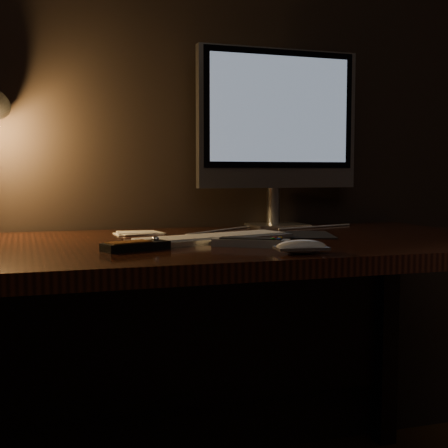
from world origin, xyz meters
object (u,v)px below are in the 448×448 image
object	(u,v)px
media_remote	(136,246)
tv_remote	(251,242)
desk	(190,288)
monitor	(278,122)
mouse	(301,249)
keyboard	(212,238)

from	to	relation	value
media_remote	tv_remote	world-z (taller)	media_remote
desk	tv_remote	xyz separation A→B (m)	(0.09, -0.22, 0.14)
monitor	mouse	xyz separation A→B (m)	(-0.21, -0.62, -0.31)
mouse	media_remote	bearing A→B (deg)	158.91
monitor	keyboard	distance (m)	0.57
keyboard	mouse	distance (m)	0.30
mouse	tv_remote	xyz separation A→B (m)	(-0.06, 0.15, -0.00)
mouse	media_remote	distance (m)	0.36
tv_remote	keyboard	bearing A→B (deg)	142.73
media_remote	tv_remote	distance (m)	0.26
monitor	media_remote	size ratio (longest dim) A/B	3.48
keyboard	media_remote	bearing A→B (deg)	-167.35
mouse	keyboard	bearing A→B (deg)	117.66
desk	media_remote	xyz separation A→B (m)	(-0.17, -0.20, 0.14)
keyboard	media_remote	xyz separation A→B (m)	(-0.21, -0.11, 0.00)
monitor	mouse	size ratio (longest dim) A/B	5.04
tv_remote	monitor	bearing A→B (deg)	91.81
keyboard	media_remote	size ratio (longest dim) A/B	2.68
keyboard	tv_remote	size ratio (longest dim) A/B	2.42
monitor	tv_remote	distance (m)	0.63
keyboard	mouse	bearing A→B (deg)	-84.83
desk	keyboard	xyz separation A→B (m)	(0.03, -0.09, 0.14)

